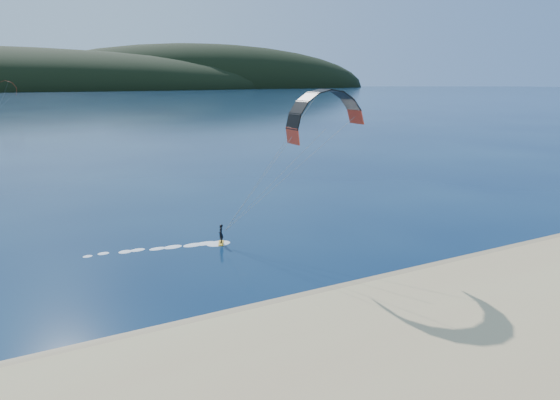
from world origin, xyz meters
TOP-DOWN VIEW (x-y plane):
  - ground at (0.00, 0.00)m, footprint 1800.00×1800.00m
  - wet_sand at (0.00, 4.50)m, footprint 220.00×2.50m
  - headland at (0.63, 745.28)m, footprint 1200.00×310.00m
  - kitesurfer_near at (9.20, 13.16)m, footprint 21.13×6.99m
  - kitesurfer_far at (-16.21, 196.80)m, footprint 9.28×7.52m

SIDE VIEW (x-z plane):
  - ground at x=0.00m, z-range 0.00..0.00m
  - headland at x=0.63m, z-range -70.00..70.00m
  - wet_sand at x=0.00m, z-range 0.00..0.10m
  - kitesurfer_near at x=9.20m, z-range 2.78..14.83m
  - kitesurfer_far at x=-16.21m, z-range 2.97..14.95m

